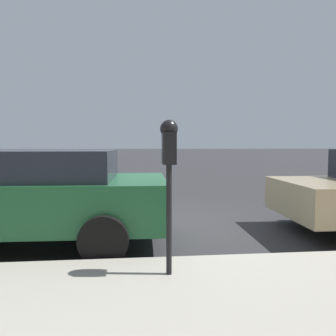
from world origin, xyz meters
TOP-DOWN VIEW (x-y plane):
  - ground_plane at (0.00, 0.00)m, footprint 220.00×220.00m
  - parking_meter at (-2.74, 0.03)m, footprint 0.21×0.19m
  - car_green at (-1.04, 2.10)m, footprint 2.21×4.48m

SIDE VIEW (x-z plane):
  - ground_plane at x=0.00m, z-range 0.00..0.00m
  - car_green at x=-1.04m, z-range 0.05..1.49m
  - parking_meter at x=-2.74m, z-range 0.57..2.23m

